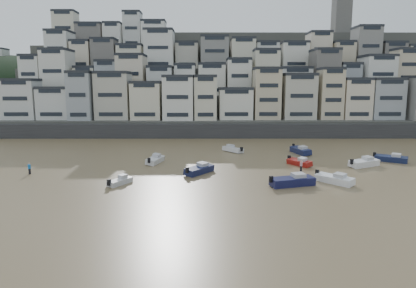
{
  "coord_description": "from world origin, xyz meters",
  "views": [
    {
      "loc": [
        3.77,
        -26.55,
        13.02
      ],
      "look_at": [
        3.94,
        30.0,
        4.0
      ],
      "focal_mm": 32.0,
      "sensor_mm": 36.0,
      "label": 1
    }
  ],
  "objects_px": {
    "boat_b": "(335,178)",
    "boat_i": "(300,149)",
    "boat_j": "(120,180)",
    "boat_f": "(155,159)",
    "boat_h": "(233,148)",
    "person_blue": "(29,168)",
    "person_pink": "(301,166)",
    "boat_c": "(199,168)",
    "boat_d": "(364,161)",
    "boat_g": "(391,157)",
    "boat_e": "(299,161)",
    "boat_a": "(292,179)"
  },
  "relations": [
    {
      "from": "person_blue",
      "to": "person_pink",
      "type": "bearing_deg",
      "value": 2.45
    },
    {
      "from": "boat_e",
      "to": "boat_j",
      "type": "height_order",
      "value": "boat_e"
    },
    {
      "from": "boat_b",
      "to": "boat_d",
      "type": "height_order",
      "value": "boat_d"
    },
    {
      "from": "boat_i",
      "to": "boat_b",
      "type": "bearing_deg",
      "value": -16.23
    },
    {
      "from": "boat_d",
      "to": "boat_i",
      "type": "bearing_deg",
      "value": 95.52
    },
    {
      "from": "boat_h",
      "to": "boat_i",
      "type": "relative_size",
      "value": 0.85
    },
    {
      "from": "boat_j",
      "to": "boat_f",
      "type": "bearing_deg",
      "value": 18.59
    },
    {
      "from": "boat_a",
      "to": "boat_d",
      "type": "distance_m",
      "value": 18.35
    },
    {
      "from": "boat_f",
      "to": "boat_i",
      "type": "relative_size",
      "value": 0.87
    },
    {
      "from": "boat_d",
      "to": "boat_h",
      "type": "xyz_separation_m",
      "value": [
        -20.29,
        13.18,
        -0.11
      ]
    },
    {
      "from": "boat_a",
      "to": "boat_b",
      "type": "bearing_deg",
      "value": -4.79
    },
    {
      "from": "boat_b",
      "to": "boat_i",
      "type": "xyz_separation_m",
      "value": [
        0.87,
        21.73,
        0.07
      ]
    },
    {
      "from": "boat_c",
      "to": "boat_h",
      "type": "relative_size",
      "value": 1.12
    },
    {
      "from": "boat_f",
      "to": "boat_e",
      "type": "bearing_deg",
      "value": -79.8
    },
    {
      "from": "person_pink",
      "to": "boat_h",
      "type": "bearing_deg",
      "value": 119.21
    },
    {
      "from": "boat_c",
      "to": "boat_h",
      "type": "bearing_deg",
      "value": 17.76
    },
    {
      "from": "boat_h",
      "to": "person_blue",
      "type": "distance_m",
      "value": 36.25
    },
    {
      "from": "boat_d",
      "to": "boat_g",
      "type": "height_order",
      "value": "boat_d"
    },
    {
      "from": "boat_c",
      "to": "boat_h",
      "type": "height_order",
      "value": "boat_c"
    },
    {
      "from": "boat_f",
      "to": "boat_h",
      "type": "xyz_separation_m",
      "value": [
        13.83,
        10.57,
        -0.02
      ]
    },
    {
      "from": "boat_g",
      "to": "boat_i",
      "type": "bearing_deg",
      "value": -176.38
    },
    {
      "from": "boat_a",
      "to": "boat_h",
      "type": "xyz_separation_m",
      "value": [
        -6.04,
        24.73,
        -0.17
      ]
    },
    {
      "from": "boat_c",
      "to": "boat_e",
      "type": "xyz_separation_m",
      "value": [
        16.28,
        5.6,
        -0.14
      ]
    },
    {
      "from": "boat_j",
      "to": "person_blue",
      "type": "xyz_separation_m",
      "value": [
        -14.65,
        5.72,
        0.3
      ]
    },
    {
      "from": "boat_b",
      "to": "boat_g",
      "type": "distance_m",
      "value": 20.16
    },
    {
      "from": "boat_b",
      "to": "boat_h",
      "type": "height_order",
      "value": "boat_b"
    },
    {
      "from": "boat_f",
      "to": "boat_j",
      "type": "height_order",
      "value": "boat_f"
    },
    {
      "from": "boat_d",
      "to": "boat_i",
      "type": "xyz_separation_m",
      "value": [
        -7.45,
        11.39,
        0.01
      ]
    },
    {
      "from": "boat_b",
      "to": "boat_i",
      "type": "distance_m",
      "value": 21.75
    },
    {
      "from": "boat_c",
      "to": "boat_j",
      "type": "height_order",
      "value": "boat_c"
    },
    {
      "from": "boat_b",
      "to": "boat_i",
      "type": "relative_size",
      "value": 0.91
    },
    {
      "from": "boat_a",
      "to": "person_blue",
      "type": "height_order",
      "value": "boat_a"
    },
    {
      "from": "boat_f",
      "to": "person_pink",
      "type": "relative_size",
      "value": 3.07
    },
    {
      "from": "boat_i",
      "to": "person_pink",
      "type": "relative_size",
      "value": 3.52
    },
    {
      "from": "boat_g",
      "to": "person_pink",
      "type": "xyz_separation_m",
      "value": [
        -17.22,
        -7.03,
        0.11
      ]
    },
    {
      "from": "boat_c",
      "to": "boat_f",
      "type": "height_order",
      "value": "boat_c"
    },
    {
      "from": "boat_c",
      "to": "boat_g",
      "type": "distance_m",
      "value": 33.8
    },
    {
      "from": "boat_j",
      "to": "person_blue",
      "type": "height_order",
      "value": "person_blue"
    },
    {
      "from": "boat_c",
      "to": "boat_d",
      "type": "bearing_deg",
      "value": -42.83
    },
    {
      "from": "boat_h",
      "to": "person_blue",
      "type": "bearing_deg",
      "value": 82.17
    },
    {
      "from": "boat_g",
      "to": "boat_j",
      "type": "bearing_deg",
      "value": -128.27
    },
    {
      "from": "boat_b",
      "to": "boat_j",
      "type": "height_order",
      "value": "boat_b"
    },
    {
      "from": "boat_e",
      "to": "person_pink",
      "type": "xyz_separation_m",
      "value": [
        -0.77,
        -4.2,
        0.21
      ]
    },
    {
      "from": "boat_e",
      "to": "boat_g",
      "type": "bearing_deg",
      "value": 66.26
    },
    {
      "from": "boat_e",
      "to": "boat_c",
      "type": "bearing_deg",
      "value": -104.55
    },
    {
      "from": "boat_a",
      "to": "boat_h",
      "type": "relative_size",
      "value": 1.25
    },
    {
      "from": "boat_a",
      "to": "boat_j",
      "type": "relative_size",
      "value": 1.56
    },
    {
      "from": "boat_a",
      "to": "boat_e",
      "type": "height_order",
      "value": "boat_a"
    },
    {
      "from": "boat_d",
      "to": "boat_f",
      "type": "relative_size",
      "value": 1.13
    },
    {
      "from": "boat_d",
      "to": "boat_e",
      "type": "xyz_separation_m",
      "value": [
        -10.27,
        0.83,
        -0.16
      ]
    }
  ]
}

